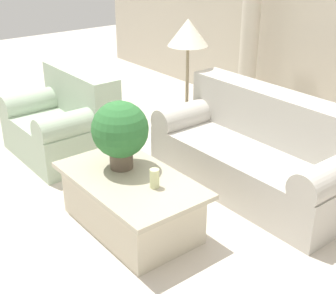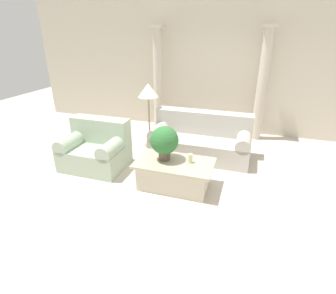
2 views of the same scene
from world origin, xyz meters
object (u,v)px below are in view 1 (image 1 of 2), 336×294
at_px(loveseat, 65,121).
at_px(floor_lamp, 188,38).
at_px(coffee_table, 131,202).
at_px(potted_plant, 120,131).
at_px(sofa_long, 258,152).

distance_m(loveseat, floor_lamp, 1.58).
xyz_separation_m(loveseat, coffee_table, (1.62, -0.26, -0.13)).
height_order(loveseat, potted_plant, potted_plant).
distance_m(sofa_long, floor_lamp, 1.46).
xyz_separation_m(sofa_long, loveseat, (-1.79, -1.06, 0.01)).
relative_size(loveseat, floor_lamp, 0.82).
xyz_separation_m(coffee_table, floor_lamp, (-1.02, 1.46, 0.97)).
relative_size(coffee_table, floor_lamp, 0.90).
bearing_deg(sofa_long, loveseat, -149.37).
xyz_separation_m(loveseat, floor_lamp, (0.60, 1.20, 0.84)).
distance_m(sofa_long, potted_plant, 1.38).
relative_size(sofa_long, coffee_table, 1.57).
bearing_deg(loveseat, coffee_table, -9.02).
bearing_deg(loveseat, floor_lamp, 63.27).
xyz_separation_m(sofa_long, coffee_table, (-0.17, -1.31, -0.12)).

